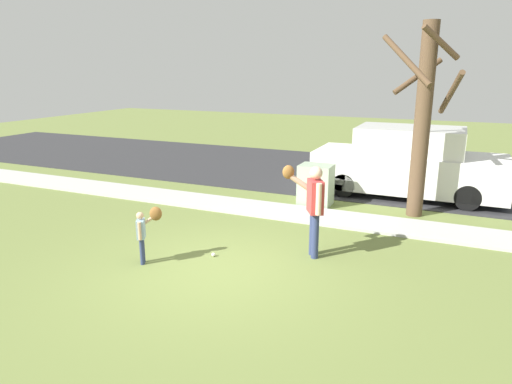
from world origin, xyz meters
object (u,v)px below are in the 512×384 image
object	(u,v)px
person_adult	(313,202)
street_tree_near	(423,116)
baseball	(213,255)
parked_van_white	(408,164)
person_child	(146,228)
utility_cabinet	(316,185)

from	to	relation	value
person_adult	street_tree_near	xyz separation A→B (m)	(1.53, 3.41, 1.32)
baseball	parked_van_white	xyz separation A→B (m)	(2.80, 5.95, 0.87)
person_child	baseball	bearing A→B (deg)	6.52
utility_cabinet	parked_van_white	bearing A→B (deg)	42.28
street_tree_near	baseball	bearing A→B (deg)	-127.37
utility_cabinet	street_tree_near	size ratio (longest dim) A/B	0.24
street_tree_near	parked_van_white	world-z (taller)	street_tree_near
utility_cabinet	street_tree_near	distance (m)	3.07
person_adult	utility_cabinet	world-z (taller)	person_adult
person_adult	baseball	world-z (taller)	person_adult
person_adult	parked_van_white	xyz separation A→B (m)	(1.13, 5.18, -0.15)
person_child	street_tree_near	size ratio (longest dim) A/B	0.23
person_child	street_tree_near	bearing A→B (deg)	19.76
baseball	street_tree_near	bearing A→B (deg)	52.63
person_adult	utility_cabinet	size ratio (longest dim) A/B	1.64
baseball	parked_van_white	bearing A→B (deg)	64.81
baseball	parked_van_white	distance (m)	6.64
baseball	parked_van_white	world-z (taller)	parked_van_white
person_child	street_tree_near	xyz separation A→B (m)	(4.16, 4.90, 1.72)
person_child	parked_van_white	size ratio (longest dim) A/B	0.20
utility_cabinet	street_tree_near	xyz separation A→B (m)	(2.44, 0.09, 1.86)
person_child	parked_van_white	distance (m)	7.66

